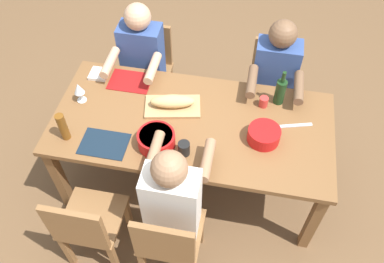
{
  "coord_description": "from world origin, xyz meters",
  "views": [
    {
      "loc": [
        -0.35,
        1.82,
        2.92
      ],
      "look_at": [
        0.0,
        0.0,
        0.63
      ],
      "focal_mm": 37.76,
      "sensor_mm": 36.0,
      "label": 1
    }
  ],
  "objects": [
    {
      "name": "cup_far_center",
      "position": [
        -0.0,
        0.28,
        0.79
      ],
      "size": [
        0.08,
        0.08,
        0.1
      ],
      "primitive_type": "cylinder",
      "color": "black",
      "rests_on": "dining_table"
    },
    {
      "name": "serving_bowl_greens",
      "position": [
        -0.51,
        0.07,
        0.8
      ],
      "size": [
        0.22,
        0.22,
        0.1
      ],
      "color": "red",
      "rests_on": "dining_table"
    },
    {
      "name": "cutting_board",
      "position": [
        0.16,
        -0.11,
        0.75
      ],
      "size": [
        0.44,
        0.3,
        0.02
      ],
      "primitive_type": "cube",
      "rotation": [
        0.0,
        0.0,
        0.2
      ],
      "color": "tan",
      "rests_on": "dining_table"
    },
    {
      "name": "wine_glass",
      "position": [
        0.84,
        -0.05,
        0.86
      ],
      "size": [
        0.08,
        0.08,
        0.17
      ],
      "color": "silver",
      "rests_on": "dining_table"
    },
    {
      "name": "carving_knife",
      "position": [
        -0.73,
        -0.1,
        0.74
      ],
      "size": [
        0.23,
        0.09,
        0.01
      ],
      "primitive_type": "cube",
      "rotation": [
        0.0,
        0.0,
        0.28
      ],
      "color": "silver",
      "rests_on": "dining_table"
    },
    {
      "name": "diner_far_center",
      "position": [
        -0.0,
        0.61,
        0.7
      ],
      "size": [
        0.41,
        0.53,
        1.2
      ],
      "color": "#2D2D38",
      "rests_on": "ground_plane"
    },
    {
      "name": "bread_loaf",
      "position": [
        0.16,
        -0.11,
        0.81
      ],
      "size": [
        0.34,
        0.17,
        0.09
      ],
      "primitive_type": "ellipsoid",
      "rotation": [
        0.0,
        0.0,
        0.2
      ],
      "color": "tan",
      "rests_on": "cutting_board"
    },
    {
      "name": "diner_near_right",
      "position": [
        0.55,
        -0.61,
        0.7
      ],
      "size": [
        0.41,
        0.53,
        1.2
      ],
      "color": "#2D2D38",
      "rests_on": "ground_plane"
    },
    {
      "name": "placemat_far_right",
      "position": [
        0.55,
        0.31,
        0.74
      ],
      "size": [
        0.32,
        0.23,
        0.01
      ],
      "primitive_type": "cube",
      "color": "#142333",
      "rests_on": "dining_table"
    },
    {
      "name": "placemat_near_right",
      "position": [
        0.55,
        -0.31,
        0.74
      ],
      "size": [
        0.32,
        0.23,
        0.01
      ],
      "primitive_type": "cube",
      "color": "maroon",
      "rests_on": "dining_table"
    },
    {
      "name": "wine_bottle",
      "position": [
        -0.59,
        -0.31,
        0.85
      ],
      "size": [
        0.08,
        0.08,
        0.29
      ],
      "color": "#193819",
      "rests_on": "dining_table"
    },
    {
      "name": "diner_near_left",
      "position": [
        -0.55,
        -0.61,
        0.7
      ],
      "size": [
        0.41,
        0.53,
        1.2
      ],
      "color": "#2D2D38",
      "rests_on": "ground_plane"
    },
    {
      "name": "chair_near_left",
      "position": [
        -0.55,
        -0.79,
        0.48
      ],
      "size": [
        0.4,
        0.4,
        0.85
      ],
      "color": "olive",
      "rests_on": "ground_plane"
    },
    {
      "name": "ground_plane",
      "position": [
        0.0,
        0.0,
        0.0
      ],
      "size": [
        8.0,
        8.0,
        0.0
      ],
      "primitive_type": "plane",
      "color": "brown"
    },
    {
      "name": "cup_near_left",
      "position": [
        -0.48,
        -0.25,
        0.78
      ],
      "size": [
        0.06,
        0.06,
        0.08
      ],
      "primitive_type": "cylinder",
      "color": "red",
      "rests_on": "dining_table"
    },
    {
      "name": "chair_far_right",
      "position": [
        0.55,
        0.79,
        0.48
      ],
      "size": [
        0.4,
        0.4,
        0.85
      ],
      "color": "olive",
      "rests_on": "ground_plane"
    },
    {
      "name": "napkin_stack",
      "position": [
        0.8,
        -0.33,
        0.75
      ],
      "size": [
        0.14,
        0.14,
        0.02
      ],
      "primitive_type": "cube",
      "rotation": [
        0.0,
        0.0,
        0.02
      ],
      "color": "white",
      "rests_on": "dining_table"
    },
    {
      "name": "chair_near_right",
      "position": [
        0.55,
        -0.79,
        0.48
      ],
      "size": [
        0.4,
        0.4,
        0.85
      ],
      "color": "olive",
      "rests_on": "ground_plane"
    },
    {
      "name": "beer_bottle",
      "position": [
        0.82,
        0.3,
        0.85
      ],
      "size": [
        0.06,
        0.06,
        0.22
      ],
      "primitive_type": "cylinder",
      "color": "brown",
      "rests_on": "dining_table"
    },
    {
      "name": "serving_bowl_fruit",
      "position": [
        0.19,
        0.24,
        0.8
      ],
      "size": [
        0.25,
        0.25,
        0.11
      ],
      "color": "red",
      "rests_on": "dining_table"
    },
    {
      "name": "chair_far_center",
      "position": [
        0.0,
        0.79,
        0.48
      ],
      "size": [
        0.4,
        0.4,
        0.85
      ],
      "color": "olive",
      "rests_on": "ground_plane"
    },
    {
      "name": "dining_table",
      "position": [
        0.0,
        0.0,
        0.66
      ],
      "size": [
        1.99,
        0.94,
        0.74
      ],
      "color": "brown",
      "rests_on": "ground_plane"
    }
  ]
}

